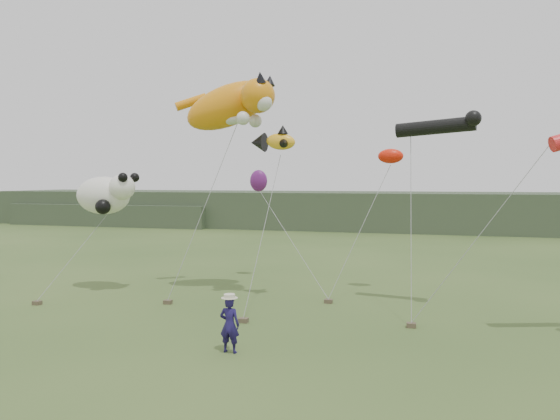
{
  "coord_description": "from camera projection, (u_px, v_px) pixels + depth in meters",
  "views": [
    {
      "loc": [
        6.59,
        -16.16,
        5.35
      ],
      "look_at": [
        1.18,
        3.0,
        4.26
      ],
      "focal_mm": 35.0,
      "sensor_mm": 36.0,
      "label": 1
    }
  ],
  "objects": [
    {
      "name": "ground",
      "position": [
        220.0,
        346.0,
        17.61
      ],
      "size": [
        120.0,
        120.0,
        0.0
      ],
      "primitive_type": "plane",
      "color": "#385123",
      "rests_on": "ground"
    },
    {
      "name": "headland",
      "position": [
        344.0,
        211.0,
        61.3
      ],
      "size": [
        90.0,
        13.0,
        4.0
      ],
      "color": "#2D3D28",
      "rests_on": "ground"
    },
    {
      "name": "festival_attendant",
      "position": [
        230.0,
        325.0,
        16.88
      ],
      "size": [
        0.64,
        0.42,
        1.74
      ],
      "primitive_type": "imported",
      "rotation": [
        0.0,
        0.0,
        3.14
      ],
      "color": "#1B144B",
      "rests_on": "ground"
    },
    {
      "name": "sandbag_anchors",
      "position": [
        232.0,
        310.0,
        22.18
      ],
      "size": [
        15.95,
        4.32,
        0.17
      ],
      "color": "brown",
      "rests_on": "ground"
    },
    {
      "name": "cat_kite",
      "position": [
        235.0,
        104.0,
        25.19
      ],
      "size": [
        5.51,
        3.23,
        3.26
      ],
      "color": "orange",
      "rests_on": "ground"
    },
    {
      "name": "fish_kite",
      "position": [
        272.0,
        141.0,
        24.1
      ],
      "size": [
        2.24,
        1.49,
        1.15
      ],
      "color": "gold",
      "rests_on": "ground"
    },
    {
      "name": "tube_kites",
      "position": [
        501.0,
        127.0,
        20.35
      ],
      "size": [
        8.24,
        4.83,
        1.85
      ],
      "color": "black",
      "rests_on": "ground"
    },
    {
      "name": "panda_kite",
      "position": [
        106.0,
        194.0,
        26.16
      ],
      "size": [
        3.21,
        2.08,
        2.0
      ],
      "color": "white",
      "rests_on": "ground"
    },
    {
      "name": "misc_kites",
      "position": [
        312.0,
        171.0,
        27.89
      ],
      "size": [
        8.26,
        2.62,
        2.1
      ],
      "color": "red",
      "rests_on": "ground"
    }
  ]
}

